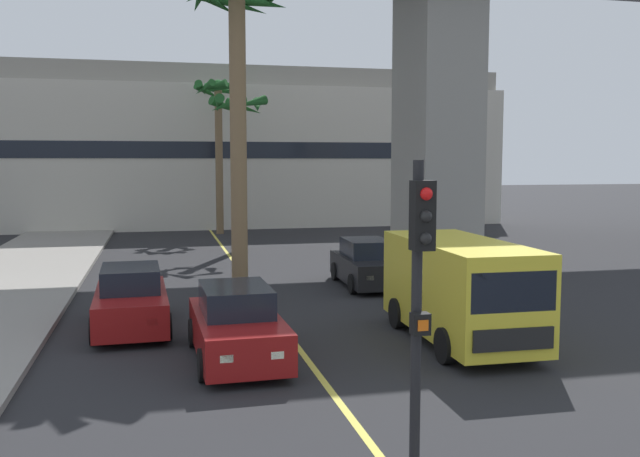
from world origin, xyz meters
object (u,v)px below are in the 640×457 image
Objects in this scene: car_queue_third at (131,301)px; palm_tree_mid_median at (238,134)px; car_queue_second at (237,326)px; palm_tree_near_median at (238,55)px; delivery_van at (459,287)px; palm_tree_far_median at (218,112)px; traffic_light_median_near at (419,295)px; car_queue_front at (367,265)px.

car_queue_third is 15.64m from palm_tree_mid_median.
palm_tree_near_median is at bearing 82.69° from car_queue_second.
car_queue_second is at bearing -177.59° from delivery_van.
palm_tree_near_median is 1.07× the size of palm_tree_far_median.
delivery_van is 8.52m from traffic_light_median_near.
car_queue_front is at bearing 55.53° from car_queue_second.
traffic_light_median_near is at bearing -91.89° from palm_tree_mid_median.
delivery_van reaches higher than car_queue_second.
palm_tree_mid_median is (-3.11, 17.29, 4.11)m from delivery_van.
car_queue_third is 0.79× the size of delivery_van.
palm_tree_far_median is (-3.37, 17.84, 6.24)m from car_queue_front.
palm_tree_mid_median is at bearing 107.74° from car_queue_front.
palm_tree_near_median is at bearing -96.39° from palm_tree_mid_median.
car_queue_third is 23.46m from palm_tree_far_median.
palm_tree_mid_median is 0.83× the size of palm_tree_far_median.
palm_tree_far_median is (4.13, 22.23, 6.24)m from car_queue_third.
palm_tree_mid_median is (1.32, 11.78, -1.80)m from palm_tree_near_median.
delivery_van is at bearing -22.01° from car_queue_third.
palm_tree_near_median reaches higher than car_queue_front.
palm_tree_far_median is (-3.30, 25.24, 5.67)m from delivery_van.
palm_tree_mid_median reaches higher than car_queue_front.
car_queue_third is at bearing -149.66° from car_queue_front.
delivery_van is at bearing -82.54° from palm_tree_far_median.
palm_tree_far_median is at bearing 88.92° from traffic_light_median_near.
palm_tree_near_median is 11.99m from palm_tree_mid_median.
traffic_light_median_near reaches higher than delivery_van.
palm_tree_far_median is (1.86, 25.45, 6.24)m from car_queue_second.
car_queue_front is 11.40m from palm_tree_mid_median.
car_queue_front is 0.44× the size of palm_tree_near_median.
traffic_light_median_near is 0.48× the size of palm_tree_far_median.
car_queue_front is at bearing -79.32° from palm_tree_far_median.
delivery_van reaches higher than car_queue_third.
car_queue_second is at bearing -54.80° from car_queue_third.
car_queue_front and car_queue_second have the same top height.
car_queue_front is at bearing 89.52° from delivery_van.
palm_tree_far_median is at bearing 97.46° from delivery_van.
car_queue_second is at bearing 99.74° from traffic_light_median_near.
car_queue_front is 7.41m from delivery_van.
traffic_light_median_near is 32.94m from palm_tree_far_median.
car_queue_second is 26.27m from palm_tree_far_median.
palm_tree_far_median is (0.62, 32.66, 4.24)m from traffic_light_median_near.
traffic_light_median_near reaches higher than car_queue_front.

